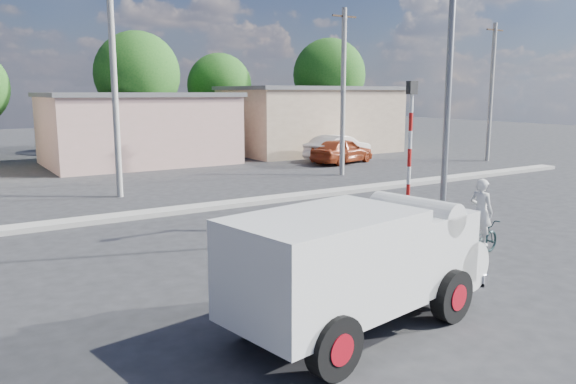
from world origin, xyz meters
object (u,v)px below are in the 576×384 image
cyclist (480,224)px  bicycle (479,239)px  streetlight (446,59)px  car_red (342,151)px  traffic_pole (410,145)px  truck (364,261)px  car_cream (338,148)px

cyclist → bicycle: bearing=-0.0°
cyclist → streetlight: (0.85, 2.15, 4.13)m
bicycle → cyclist: size_ratio=1.00×
car_red → traffic_pole: traffic_pole is taller
truck → car_red: (13.84, 18.41, -0.46)m
traffic_pole → streetlight: bearing=-17.7°
traffic_pole → truck: bearing=-140.7°
bicycle → cyclist: 0.39m
traffic_pole → cyclist: bearing=-88.0°
truck → streetlight: streetlight is taller
truck → cyclist: size_ratio=3.28×
car_cream → bicycle: bearing=138.4°
car_cream → streetlight: 18.20m
traffic_pole → streetlight: size_ratio=0.48×
bicycle → car_cream: 20.02m
cyclist → car_red: size_ratio=0.39×
traffic_pole → bicycle: bearing=-88.0°
cyclist → car_cream: (9.19, 17.79, -0.07)m
cyclist → car_red: 18.73m
car_cream → streetlight: (-8.33, -15.63, 4.19)m
car_red → streetlight: bearing=136.5°
traffic_pole → car_red: bearing=58.5°
bicycle → traffic_pole: size_ratio=0.38×
car_cream → streetlight: streetlight is taller
car_red → cyclist: bearing=137.3°
cyclist → traffic_pole: (-0.09, 2.45, 1.76)m
truck → car_cream: size_ratio=1.17×
cyclist → traffic_pole: bearing=-7.8°
bicycle → streetlight: bearing=-31.4°
bicycle → streetlight: streetlight is taller
cyclist → traffic_pole: size_ratio=0.38×
bicycle → car_red: car_red is taller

